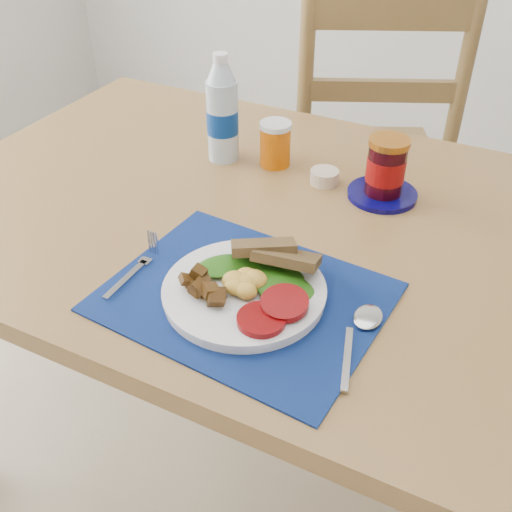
{
  "coord_description": "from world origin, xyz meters",
  "views": [
    {
      "loc": [
        0.38,
        -0.66,
        1.35
      ],
      "look_at": [
        0.05,
        -0.0,
        0.8
      ],
      "focal_mm": 42.0,
      "sensor_mm": 36.0,
      "label": 1
    }
  ],
  "objects": [
    {
      "name": "placemat",
      "position": [
        0.05,
        -0.04,
        0.75
      ],
      "size": [
        0.44,
        0.36,
        0.0
      ],
      "primitive_type": "cube",
      "rotation": [
        0.0,
        0.0,
        -0.08
      ],
      "color": "black",
      "rests_on": "table"
    },
    {
      "name": "spoon",
      "position": [
        0.24,
        -0.03,
        0.76
      ],
      "size": [
        0.04,
        0.18,
        0.01
      ],
      "rotation": [
        0.0,
        0.0,
        0.28
      ],
      "color": "#B2B5BA",
      "rests_on": "placemat"
    },
    {
      "name": "chair_far",
      "position": [
        -0.05,
        0.93,
        0.61
      ],
      "size": [
        0.6,
        0.59,
        1.23
      ],
      "rotation": [
        0.0,
        0.0,
        3.57
      ],
      "color": "#513D1D",
      "rests_on": "ground"
    },
    {
      "name": "juice_glass",
      "position": [
        -0.09,
        0.37,
        0.79
      ],
      "size": [
        0.06,
        0.06,
        0.09
      ],
      "primitive_type": "cylinder",
      "color": "#C55705",
      "rests_on": "table"
    },
    {
      "name": "breakfast_plate",
      "position": [
        0.05,
        -0.04,
        0.77
      ],
      "size": [
        0.25,
        0.25,
        0.06
      ],
      "rotation": [
        0.0,
        0.0,
        0.39
      ],
      "color": "silver",
      "rests_on": "placemat"
    },
    {
      "name": "water_bottle",
      "position": [
        -0.2,
        0.35,
        0.85
      ],
      "size": [
        0.07,
        0.07,
        0.23
      ],
      "color": "#ADBFCC",
      "rests_on": "table"
    },
    {
      "name": "table",
      "position": [
        0.0,
        0.2,
        0.67
      ],
      "size": [
        1.4,
        0.9,
        0.75
      ],
      "color": "brown",
      "rests_on": "ground"
    },
    {
      "name": "fork",
      "position": [
        -0.14,
        -0.06,
        0.76
      ],
      "size": [
        0.02,
        0.15,
        0.0
      ],
      "rotation": [
        0.0,
        0.0,
        0.01
      ],
      "color": "#B2B5BA",
      "rests_on": "placemat"
    },
    {
      "name": "ramekin",
      "position": [
        0.03,
        0.35,
        0.76
      ],
      "size": [
        0.06,
        0.06,
        0.03
      ],
      "primitive_type": "cylinder",
      "color": "beige",
      "rests_on": "table"
    },
    {
      "name": "jam_on_saucer",
      "position": [
        0.15,
        0.35,
        0.8
      ],
      "size": [
        0.14,
        0.14,
        0.12
      ],
      "color": "#060448",
      "rests_on": "table"
    }
  ]
}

